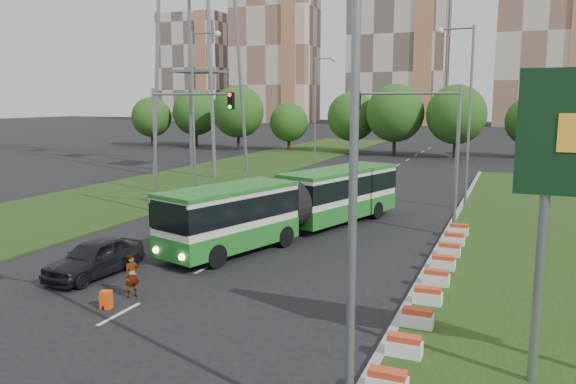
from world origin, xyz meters
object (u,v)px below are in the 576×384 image
at_px(traffic_mast_median, 427,136).
at_px(car_left_near, 94,258).
at_px(shopping_trolley, 106,300).
at_px(pedestrian, 132,276).
at_px(traffic_mast_left, 176,131).
at_px(articulated_bus, 292,203).
at_px(car_left_far, 232,195).

bearing_deg(traffic_mast_median, car_left_near, -131.62).
xyz_separation_m(traffic_mast_median, shopping_trolley, (-8.54, -15.75, -5.04)).
bearing_deg(shopping_trolley, pedestrian, 68.85).
xyz_separation_m(traffic_mast_median, car_left_near, (-11.48, -12.92, -4.57)).
bearing_deg(shopping_trolley, car_left_near, 120.50).
xyz_separation_m(traffic_mast_left, articulated_bus, (8.56, -2.02, -3.63)).
bearing_deg(pedestrian, shopping_trolley, -166.28).
height_order(traffic_mast_left, shopping_trolley, traffic_mast_left).
bearing_deg(car_left_near, pedestrian, -21.48).
xyz_separation_m(traffic_mast_median, traffic_mast_left, (-15.16, -1.00, 0.00)).
bearing_deg(car_left_far, traffic_mast_median, -33.01).
bearing_deg(pedestrian, articulated_bus, 10.17).
bearing_deg(pedestrian, car_left_near, 83.04).
relative_size(car_left_far, pedestrian, 2.58).
relative_size(traffic_mast_median, articulated_bus, 0.47).
bearing_deg(traffic_mast_median, traffic_mast_left, -176.23).
bearing_deg(shopping_trolley, traffic_mast_median, 45.84).
xyz_separation_m(traffic_mast_median, articulated_bus, (-6.60, -3.02, -3.63)).
height_order(traffic_mast_left, articulated_bus, traffic_mast_left).
relative_size(articulated_bus, car_left_near, 3.75).
height_order(traffic_mast_median, shopping_trolley, traffic_mast_median).
bearing_deg(car_left_far, car_left_near, -100.20).
relative_size(traffic_mast_median, car_left_near, 1.76).
height_order(traffic_mast_left, car_left_far, traffic_mast_left).
bearing_deg(shopping_trolley, car_left_far, 89.38).
relative_size(traffic_mast_median, traffic_mast_left, 1.00).
distance_m(car_left_near, car_left_far, 16.76).
xyz_separation_m(traffic_mast_median, car_left_far, (-13.77, 3.68, -4.66)).
distance_m(traffic_mast_left, pedestrian, 15.70).
xyz_separation_m(car_left_near, car_left_far, (-2.29, 16.60, -0.09)).
height_order(car_left_far, pedestrian, pedestrian).
bearing_deg(car_left_far, pedestrian, -91.57).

